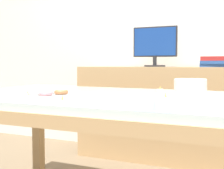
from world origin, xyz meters
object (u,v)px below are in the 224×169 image
book_stack (215,62)px  tealight_near_front (160,90)px  cake_chocolate_round (190,87)px  tealight_near_cakes (62,101)px  computer_monitor (155,47)px  pastry_platter (48,94)px  tealight_centre (166,98)px

book_stack → tealight_near_front: 1.03m
tealight_near_front → cake_chocolate_round: bearing=-19.4°
book_stack → tealight_near_cakes: bearing=-104.6°
cake_chocolate_round → tealight_near_front: size_ratio=7.09×
computer_monitor → tealight_near_front: computer_monitor is taller
pastry_platter → book_stack: bearing=66.0°
pastry_platter → tealight_centre: size_ratio=8.58×
tealight_near_cakes → tealight_centre: same height
tealight_near_front → tealight_near_cakes: (-0.23, -0.74, 0.00)m
cake_chocolate_round → tealight_near_front: (-0.20, 0.07, -0.03)m
tealight_near_cakes → tealight_centre: (0.38, 0.30, 0.00)m
computer_monitor → cake_chocolate_round: computer_monitor is taller
cake_chocolate_round → pastry_platter: bearing=-144.9°
book_stack → computer_monitor: bearing=-179.9°
pastry_platter → computer_monitor: bearing=85.0°
computer_monitor → book_stack: (0.54, 0.00, -0.14)m
computer_monitor → tealight_centre: computer_monitor is taller
computer_monitor → cake_chocolate_round: (0.52, -1.05, -0.30)m
pastry_platter → tealight_near_cakes: 0.31m
tealight_centre → tealight_near_front: bearing=108.6°
tealight_near_front → tealight_near_cakes: size_ratio=1.00×
cake_chocolate_round → tealight_centre: cake_chocolate_round is taller
computer_monitor → pastry_platter: 1.56m
tealight_centre → tealight_near_cakes: bearing=-141.7°
cake_chocolate_round → computer_monitor: bearing=116.4°
computer_monitor → tealight_centre: bearing=-71.6°
pastry_platter → tealight_near_front: (0.46, 0.53, -0.00)m
pastry_platter → tealight_near_front: size_ratio=8.58×
tealight_near_front → computer_monitor: bearing=108.3°
tealight_near_cakes → tealight_centre: bearing=38.3°
computer_monitor → tealight_near_front: 1.09m
book_stack → tealight_centre: (-0.07, -1.43, -0.18)m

